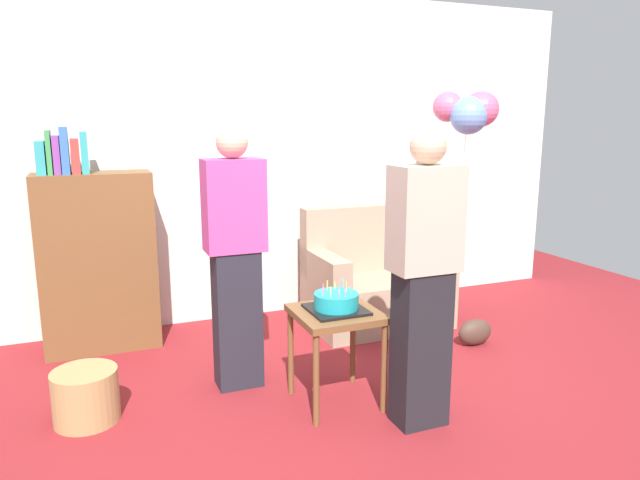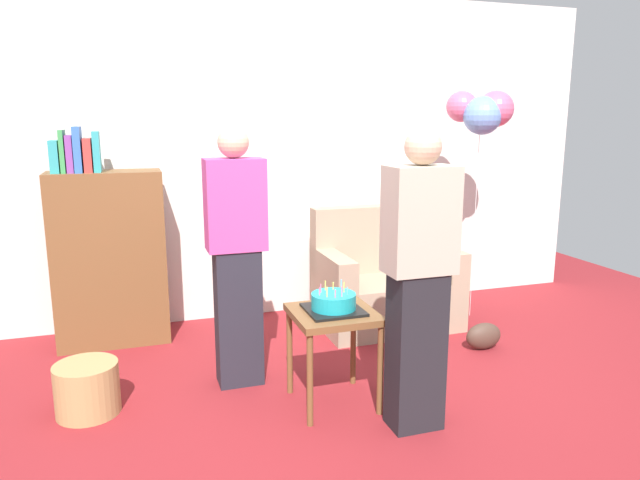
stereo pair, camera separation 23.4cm
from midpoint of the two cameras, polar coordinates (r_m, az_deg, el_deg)
ground_plane at (r=3.47m, az=5.78°, el=-17.15°), size 8.00×8.00×0.00m
wall_back at (r=4.98m, az=-3.59°, el=8.05°), size 6.00×0.10×2.70m
couch at (r=4.85m, az=7.69°, el=-4.28°), size 1.10×0.70×0.96m
bookshelf at (r=4.56m, az=-18.63°, el=-1.33°), size 0.80×0.36×1.62m
side_table at (r=3.44m, az=3.29°, el=-8.34°), size 0.48×0.48×0.58m
birthday_cake at (r=3.40m, az=3.31°, el=-6.18°), size 0.32×0.32×0.17m
person_blowing_candles at (r=3.64m, az=-6.34°, el=-1.66°), size 0.36×0.22×1.63m
person_holding_cake at (r=3.15m, az=11.70°, el=-3.97°), size 0.36×0.22×1.63m
wicker_basket at (r=3.67m, az=-20.10°, el=-13.52°), size 0.36×0.36×0.30m
handbag at (r=4.55m, az=17.15°, el=-8.99°), size 0.28×0.14×0.20m
balloon_bunch at (r=4.99m, az=16.93°, el=11.96°), size 0.49×0.43×1.89m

